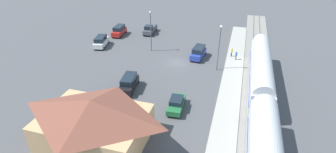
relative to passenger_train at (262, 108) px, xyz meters
name	(u,v)px	position (x,y,z in m)	size (l,w,h in m)	color
ground_plane	(178,63)	(14.00, -14.31, -2.86)	(200.00, 200.00, 0.00)	#4C4C4F
railway_track	(257,72)	(0.00, -14.31, -2.76)	(4.80, 70.00, 0.30)	gray
platform	(233,69)	(4.00, -14.31, -2.71)	(3.20, 46.00, 0.30)	#A8A399
passenger_train	(262,108)	(0.00, 0.00, 0.00)	(2.93, 39.17, 4.98)	silver
station_building	(94,120)	(18.00, 7.69, -0.01)	(12.31, 8.78, 5.48)	tan
pedestrian_on_platform	(236,55)	(3.90, -18.00, -1.58)	(0.36, 0.36, 1.71)	brown
pedestrian_waiting_far	(232,52)	(4.79, -19.24, -1.58)	(0.36, 0.36, 1.71)	#23284C
suv_red	(119,30)	(30.60, -24.36, -1.71)	(2.28, 5.02, 2.22)	red
pickup_charcoal	(150,29)	(24.21, -27.61, -1.83)	(2.20, 5.48, 2.14)	#47494F
suv_black	(129,83)	(18.81, -3.35, -1.71)	(2.59, 5.12, 2.22)	black
suv_white	(101,41)	(31.25, -17.19, -1.71)	(2.94, 5.20, 2.22)	white
sedan_green	(176,104)	(10.67, -0.58, -1.98)	(2.09, 4.60, 1.74)	#236638
suv_blue	(198,52)	(10.82, -17.43, -1.71)	(2.41, 5.06, 2.22)	#283D9E
light_pole_near_platform	(219,43)	(6.80, -13.45, 2.18)	(0.44, 0.44, 8.05)	#515156
light_pole_lot_center	(151,27)	(20.45, -17.99, 2.18)	(0.44, 0.44, 8.05)	#515156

